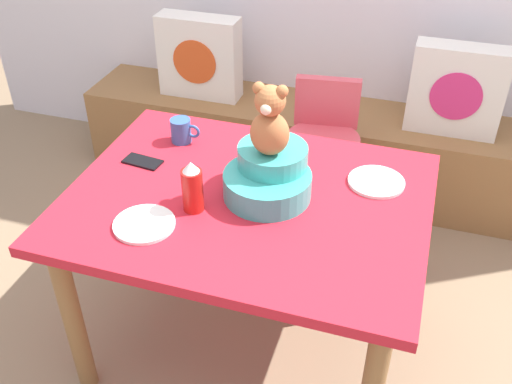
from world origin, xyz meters
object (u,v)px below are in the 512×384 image
Objects in this scene: highchair at (323,143)px; dinner_plate_near at (376,182)px; infant_seat_teal at (269,175)px; coffee_mug at (182,131)px; teddy_bear at (270,122)px; dinner_plate_far at (144,224)px; dining_table at (247,220)px; pillow_floral_left at (200,57)px; pillow_floral_right at (456,90)px; cell_phone at (143,161)px; ketchup_bottle at (192,187)px.

highchair is 0.68m from dinner_plate_near.
highchair is 2.39× the size of infant_seat_teal.
infant_seat_teal is 2.75× the size of coffee_mug.
teddy_bear reaches higher than dinner_plate_far.
dinner_plate_far is (0.09, -0.52, -0.04)m from coffee_mug.
dinner_plate_near is at bearing 26.10° from infant_seat_teal.
dining_table is at bearing 43.41° from dinner_plate_far.
pillow_floral_left is 1.51m from dinner_plate_far.
coffee_mug is (-1.02, -0.93, 0.11)m from pillow_floral_right.
cell_phone is (-0.50, 0.04, -0.27)m from teddy_bear.
pillow_floral_left is 1.14m from cell_phone.
coffee_mug reaches higher than dinner_plate_far.
dinner_plate_far is (-0.33, -0.29, -0.07)m from infant_seat_teal.
dinner_plate_far is at bearing -145.47° from dinner_plate_near.
pillow_floral_right reaches higher than dinner_plate_far.
infant_seat_teal is 1.65× the size of dinner_plate_far.
cell_phone is (0.23, -1.12, 0.06)m from pillow_floral_left.
dining_table is at bearing -118.79° from pillow_floral_right.
dining_table is 6.15× the size of dinner_plate_far.
pillow_floral_right is at bearing 75.78° from dinner_plate_near.
ketchup_bottle is at bearing 48.16° from dinner_plate_far.
teddy_bear is (-0.04, -0.74, 0.50)m from highchair.
highchair is at bearing -31.69° from cell_phone.
dining_table is 0.48m from dinner_plate_near.
pillow_floral_left reaches higher than cell_phone.
dining_table is 0.46m from cell_phone.
pillow_floral_right reaches higher than highchair.
pillow_floral_right is (1.33, 0.00, 0.00)m from pillow_floral_left.
highchair is at bearing -28.19° from pillow_floral_left.
cell_phone is (-0.55, -0.70, 0.22)m from highchair.
cell_phone is (-0.17, 0.34, -0.00)m from dinner_plate_far.
pillow_floral_left is at bearing 108.37° from coffee_mug.
teddy_bear is (0.00, -0.00, 0.21)m from infant_seat_teal.
highchair reaches higher than dinner_plate_far.
coffee_mug is 0.21m from cell_phone.
pillow_floral_left is 3.67× the size of coffee_mug.
teddy_bear reaches higher than pillow_floral_left.
teddy_bear is 1.25× the size of dinner_plate_far.
dinner_plate_far is (-0.12, -0.13, -0.08)m from ketchup_bottle.
cell_phone is at bearing -171.44° from dinner_plate_near.
ketchup_bottle is at bearing -68.51° from pillow_floral_left.
cell_phone is at bearing -78.42° from pillow_floral_left.
teddy_bear reaches higher than dining_table.
highchair is 0.99m from ketchup_bottle.
cell_phone is (-1.10, -1.12, 0.06)m from pillow_floral_right.
highchair is 5.49× the size of cell_phone.
dinner_plate_far is at bearing -109.80° from highchair.
ketchup_bottle is at bearing -121.44° from pillow_floral_right.
pillow_floral_right is at bearing -38.24° from cell_phone.
pillow_floral_right is at bearing 62.74° from infant_seat_teal.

